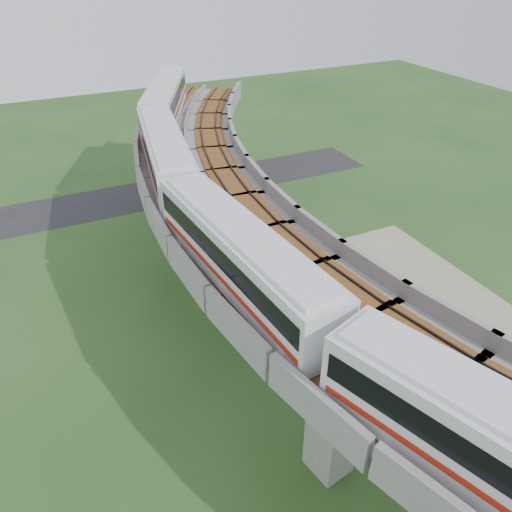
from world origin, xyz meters
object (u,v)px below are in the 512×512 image
Objects in this scene: car_white at (421,365)px; car_red at (471,341)px; car_dark at (389,308)px; metro_train at (231,194)px.

car_red is (5.03, 0.23, 0.02)m from car_white.
car_red is 0.83× the size of car_dark.
metro_train reaches higher than car_red.
car_white is at bearing 151.01° from car_dark.
car_red is at bearing -2.58° from car_white.
metro_train is at bearing 67.10° from car_dark.
metro_train is 21.19m from car_red.
car_dark is (-3.05, 5.81, 0.04)m from car_red.
metro_train reaches higher than car_white.
car_dark is at bearing -12.06° from metro_train.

